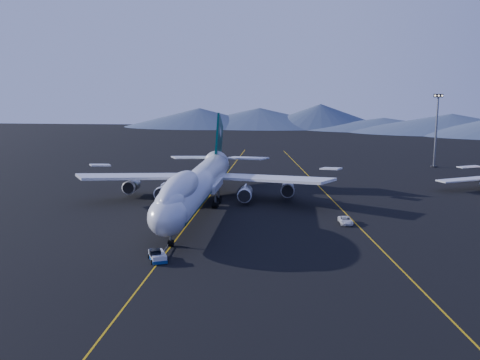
# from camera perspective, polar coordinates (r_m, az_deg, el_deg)

# --- Properties ---
(ground) EXTENTS (500.00, 500.00, 0.00)m
(ground) POSITION_cam_1_polar(r_m,az_deg,el_deg) (116.11, -4.42, -3.22)
(ground) COLOR black
(ground) RESTS_ON ground
(taxiway_line_main) EXTENTS (0.25, 220.00, 0.01)m
(taxiway_line_main) POSITION_cam_1_polar(r_m,az_deg,el_deg) (116.10, -4.42, -3.21)
(taxiway_line_main) COLOR #C6960B
(taxiway_line_main) RESTS_ON ground
(taxiway_line_side) EXTENTS (28.08, 198.09, 0.01)m
(taxiway_line_side) POSITION_cam_1_polar(r_m,az_deg,el_deg) (124.46, 10.15, -2.44)
(taxiway_line_side) COLOR #C6960B
(taxiway_line_side) RESTS_ON ground
(boeing_747) EXTENTS (59.62, 72.43, 19.37)m
(boeing_747) POSITION_cam_1_polar(r_m,az_deg,el_deg) (114.95, -4.46, -0.39)
(boeing_747) COLOR silver
(boeing_747) RESTS_ON ground
(pushback_tug) EXTENTS (3.88, 4.98, 1.94)m
(pushback_tug) POSITION_cam_1_polar(r_m,az_deg,el_deg) (83.98, -8.78, -8.09)
(pushback_tug) COLOR silver
(pushback_tug) RESTS_ON ground
(service_van) EXTENTS (2.85, 5.26, 1.40)m
(service_van) POSITION_cam_1_polar(r_m,az_deg,el_deg) (106.29, 11.20, -4.24)
(service_van) COLOR white
(service_van) RESTS_ON ground
(floodlight_mast) EXTENTS (2.95, 2.21, 23.88)m
(floodlight_mast) POSITION_cam_1_polar(r_m,az_deg,el_deg) (186.57, 20.19, 4.99)
(floodlight_mast) COLOR black
(floodlight_mast) RESTS_ON ground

